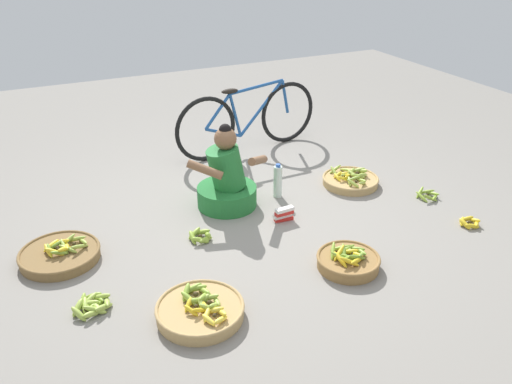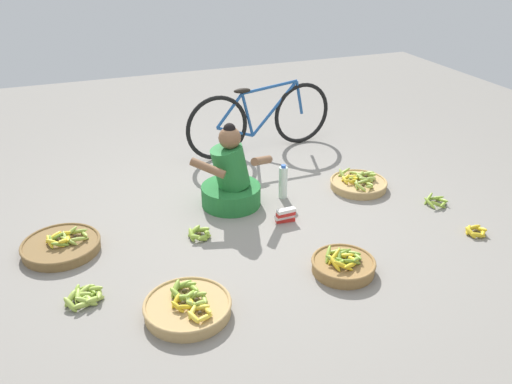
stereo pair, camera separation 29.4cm
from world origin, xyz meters
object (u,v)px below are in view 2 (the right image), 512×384
at_px(loose_bananas_back_left, 436,201).
at_px(packet_carton_stack, 285,215).
at_px(bicycle_leaning, 261,119).
at_px(banana_basket_near_vendor, 359,183).
at_px(loose_bananas_near_bicycle, 85,296).
at_px(loose_bananas_back_center, 476,231).
at_px(banana_basket_front_left, 188,307).
at_px(loose_bananas_back_right, 200,234).
at_px(banana_basket_mid_right, 61,245).
at_px(water_bottle, 283,182).
at_px(banana_basket_mid_left, 343,265).
at_px(vendor_woman_front, 231,180).

bearing_deg(loose_bananas_back_left, packet_carton_stack, 171.88).
relative_size(bicycle_leaning, banana_basket_near_vendor, 3.19).
height_order(loose_bananas_back_left, loose_bananas_near_bicycle, loose_bananas_near_bicycle).
bearing_deg(loose_bananas_back_center, loose_bananas_back_left, 87.28).
distance_m(loose_bananas_back_left, loose_bananas_near_bicycle, 3.04).
relative_size(banana_basket_near_vendor, banana_basket_front_left, 0.94).
bearing_deg(loose_bananas_back_center, bicycle_leaning, 113.43).
distance_m(bicycle_leaning, loose_bananas_back_right, 1.90).
bearing_deg(banana_basket_near_vendor, banana_basket_mid_right, -177.04).
bearing_deg(loose_bananas_back_right, loose_bananas_back_center, -19.55).
xyz_separation_m(loose_bananas_back_left, loose_bananas_near_bicycle, (-3.02, -0.28, 0.00)).
bearing_deg(banana_basket_front_left, bicycle_leaning, 59.11).
relative_size(loose_bananas_near_bicycle, water_bottle, 0.90).
distance_m(banana_basket_mid_right, loose_bananas_back_right, 1.05).
xyz_separation_m(loose_bananas_back_right, loose_bananas_back_center, (2.08, -0.74, -0.00)).
bearing_deg(loose_bananas_back_left, water_bottle, 153.41).
bearing_deg(loose_bananas_back_center, banana_basket_mid_left, -176.78).
distance_m(bicycle_leaning, banana_basket_near_vendor, 1.33).
xyz_separation_m(banana_basket_mid_left, banana_basket_front_left, (-1.15, -0.05, -0.00)).
xyz_separation_m(loose_bananas_back_left, loose_bananas_back_right, (-2.10, 0.21, 0.00)).
bearing_deg(banana_basket_mid_left, packet_carton_stack, 97.36).
distance_m(bicycle_leaning, banana_basket_mid_left, 2.35).
bearing_deg(banana_basket_near_vendor, loose_bananas_back_right, -168.74).
distance_m(loose_bananas_back_right, water_bottle, 0.98).
bearing_deg(vendor_woman_front, loose_bananas_back_left, -20.84).
xyz_separation_m(banana_basket_mid_left, loose_bananas_back_left, (1.27, 0.60, -0.03)).
relative_size(loose_bananas_back_center, water_bottle, 0.61).
bearing_deg(water_bottle, bicycle_leaning, 79.03).
relative_size(vendor_woman_front, loose_bananas_near_bicycle, 2.63).
bearing_deg(loose_bananas_near_bicycle, bicycle_leaning, 44.65).
height_order(water_bottle, packet_carton_stack, water_bottle).
xyz_separation_m(loose_bananas_back_center, water_bottle, (-1.19, 1.14, 0.12)).
bearing_deg(packet_carton_stack, loose_bananas_near_bicycle, -163.84).
height_order(loose_bananas_back_left, loose_bananas_back_center, loose_bananas_back_left).
distance_m(banana_basket_front_left, banana_basket_mid_right, 1.27).
bearing_deg(loose_bananas_back_right, loose_bananas_near_bicycle, -151.94).
xyz_separation_m(loose_bananas_back_left, water_bottle, (-1.21, 0.61, 0.12)).
distance_m(bicycle_leaning, banana_basket_front_left, 2.78).
bearing_deg(water_bottle, loose_bananas_back_right, -155.72).
bearing_deg(banana_basket_mid_right, banana_basket_near_vendor, 2.96).
distance_m(banana_basket_front_left, loose_bananas_back_center, 2.40).
distance_m(banana_basket_mid_left, banana_basket_near_vendor, 1.38).
relative_size(loose_bananas_back_left, water_bottle, 0.70).
distance_m(vendor_woman_front, bicycle_leaning, 1.28).
height_order(bicycle_leaning, loose_bananas_back_left, bicycle_leaning).
height_order(bicycle_leaning, banana_basket_near_vendor, bicycle_leaning).
relative_size(vendor_woman_front, banana_basket_mid_left, 1.64).
distance_m(bicycle_leaning, loose_bananas_near_bicycle, 2.87).
bearing_deg(packet_carton_stack, water_bottle, 69.33).
xyz_separation_m(banana_basket_mid_right, loose_bananas_back_center, (3.11, -0.93, -0.02)).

